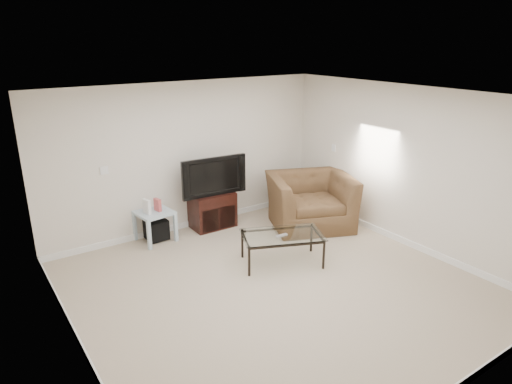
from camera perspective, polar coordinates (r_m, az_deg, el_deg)
floor at (r=6.23m, az=2.51°, el=-11.70°), size 5.00×5.00×0.00m
ceiling at (r=5.41m, az=2.90°, el=11.76°), size 5.00×5.00×0.00m
wall_back at (r=7.75m, az=-8.55°, el=4.34°), size 5.00×0.02×2.50m
wall_left at (r=4.74m, az=-22.39°, el=-6.53°), size 0.02×5.00×2.50m
wall_right at (r=7.42m, az=18.32°, el=2.92°), size 0.02×5.00×2.50m
plate_back at (r=7.26m, az=-18.45°, el=2.58°), size 0.12×0.02×0.12m
plate_right_switch at (r=8.43m, az=9.69°, el=5.46°), size 0.02×0.09×0.13m
plate_right_outlet at (r=8.50m, az=10.73°, el=-1.19°), size 0.02×0.08×0.12m
tv_stand at (r=7.98m, az=-5.55°, el=-2.21°), size 0.74×0.52×0.62m
dvd_player at (r=7.88m, az=-5.45°, el=-0.91°), size 0.44×0.31×0.06m
television at (r=7.75m, az=-5.59°, el=2.14°), size 1.09×0.30×0.66m
side_table at (r=7.59m, az=-12.52°, el=-4.16°), size 0.59×0.59×0.51m
subwoofer at (r=7.65m, az=-12.35°, el=-4.57°), size 0.34×0.34×0.33m
game_console at (r=7.38m, az=-13.49°, el=-1.80°), size 0.08×0.18×0.23m
game_case at (r=7.47m, az=-12.20°, el=-1.58°), size 0.08×0.16×0.20m
recliner at (r=7.95m, az=6.88°, el=-0.07°), size 1.63×1.37×1.21m
coffee_table at (r=6.72m, az=3.27°, el=-7.10°), size 1.33×1.06×0.45m
remote at (r=6.57m, az=3.22°, el=-5.44°), size 0.18×0.06×0.02m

